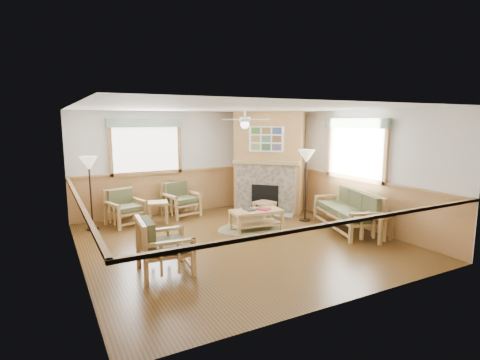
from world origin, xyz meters
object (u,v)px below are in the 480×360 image
armchair_back_right (181,199)px  floor_lamp_left (91,193)px  coffee_table (256,220)px  end_table_chairs (158,212)px  footstool (264,209)px  floor_lamp_right (306,185)px  armchair_back_left (125,208)px  sofa (347,210)px  end_table_sofa (377,227)px  armchair_left (165,245)px

armchair_back_right → floor_lamp_left: (-2.20, -0.25, 0.41)m
coffee_table → end_table_chairs: (-1.80, 1.64, 0.03)m
end_table_chairs → armchair_back_right: bearing=27.3°
armchair_back_right → footstool: size_ratio=1.90×
footstool → floor_lamp_right: 1.26m
armchair_back_left → coffee_table: (2.53, -1.82, -0.19)m
coffee_table → floor_lamp_right: floor_lamp_right is taller
sofa → armchair_back_left: bearing=-105.0°
footstool → end_table_sofa: bearing=-68.9°
armchair_back_left → footstool: size_ratio=1.83×
floor_lamp_right → floor_lamp_left: bearing=160.9°
end_table_sofa → footstool: bearing=111.1°
end_table_chairs → end_table_sofa: end_table_sofa is taller
sofa → armchair_left: armchair_left is taller
sofa → footstool: bearing=-133.0°
armchair_back_left → armchair_left: size_ratio=0.92×
armchair_left → floor_lamp_left: floor_lamp_left is taller
coffee_table → end_table_sofa: bearing=-40.3°
armchair_back_left → floor_lamp_left: size_ratio=0.50×
armchair_left → coffee_table: bearing=-57.3°
armchair_left → coffee_table: 2.89m
armchair_back_right → footstool: 2.18m
armchair_left → end_table_chairs: size_ratio=1.74×
coffee_table → floor_lamp_right: bearing=9.3°
end_table_sofa → floor_lamp_right: floor_lamp_right is taller
end_table_chairs → sofa: bearing=-35.6°
end_table_chairs → armchair_back_left: bearing=166.0°
sofa → floor_lamp_left: size_ratio=1.16×
coffee_table → end_table_sofa: 2.57m
armchair_back_left → armchair_back_right: bearing=-8.8°
armchair_back_left → floor_lamp_right: bearing=-39.3°
armchair_back_left → end_table_sofa: (4.35, -3.64, -0.13)m
end_table_chairs → end_table_sofa: bearing=-43.8°
sofa → armchair_back_right: size_ratio=2.24×
sofa → floor_lamp_right: floor_lamp_right is taller
armchair_back_left → end_table_chairs: bearing=-30.2°
armchair_left → footstool: (3.30, 2.25, -0.26)m
armchair_back_right → armchair_left: size_ratio=0.96×
floor_lamp_left → armchair_left: bearing=-76.5°
coffee_table → end_table_chairs: size_ratio=2.21×
sofa → floor_lamp_left: 5.79m
floor_lamp_left → armchair_back_right: bearing=6.4°
armchair_left → coffee_table: size_ratio=0.79×
armchair_back_right → end_table_sofa: 4.81m
footstool → floor_lamp_left: (-4.05, 0.87, 0.64)m
armchair_back_right → footstool: armchair_back_right is taller
floor_lamp_left → end_table_sofa: bearing=-35.1°
coffee_table → footstool: size_ratio=2.51×
coffee_table → floor_lamp_left: size_ratio=0.68×
end_table_sofa → floor_lamp_left: bearing=144.9°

